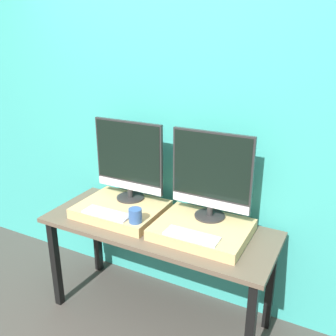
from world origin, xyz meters
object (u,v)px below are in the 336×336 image
at_px(monitor_left, 129,159).
at_px(keyboard_right, 192,236).
at_px(keyboard_left, 107,213).
at_px(monitor_right, 211,174).
at_px(mug, 135,215).

relative_size(monitor_left, keyboard_right, 1.73).
bearing_deg(keyboard_left, monitor_right, 24.84).
bearing_deg(keyboard_left, keyboard_right, 0.00).
bearing_deg(monitor_left, keyboard_left, -90.00).
bearing_deg(mug, monitor_right, 36.02).
xyz_separation_m(keyboard_left, monitor_right, (0.61, 0.28, 0.29)).
xyz_separation_m(mug, keyboard_right, (0.39, -0.00, -0.04)).
height_order(keyboard_left, keyboard_right, same).
relative_size(monitor_right, keyboard_right, 1.73).
height_order(monitor_left, keyboard_left, monitor_left).
relative_size(monitor_left, keyboard_left, 1.73).
bearing_deg(keyboard_right, mug, 180.00).
relative_size(monitor_left, monitor_right, 1.00).
xyz_separation_m(keyboard_left, keyboard_right, (0.61, 0.00, 0.00)).
relative_size(mug, monitor_right, 0.16).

